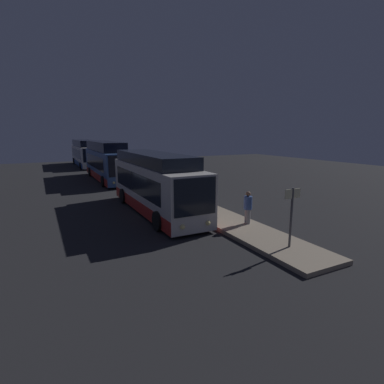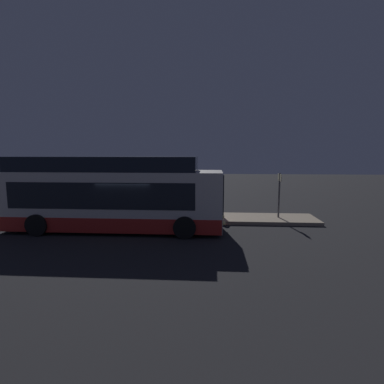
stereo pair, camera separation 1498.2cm
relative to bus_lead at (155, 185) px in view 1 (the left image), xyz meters
name	(u,v)px [view 1 (the left image)]	position (x,y,z in m)	size (l,w,h in m)	color
ground	(158,215)	(0.90, -0.15, -1.69)	(80.00, 80.00, 0.00)	#232326
platform	(199,208)	(0.90, 2.67, -1.59)	(20.00, 2.44, 0.20)	gray
bus_lead	(155,185)	(0.00, 0.00, 0.00)	(10.87, 2.77, 3.70)	silver
bus_second	(106,163)	(-14.84, 0.00, 0.12)	(12.24, 2.71, 4.03)	#33518C
bus_third	(85,154)	(-30.42, 0.00, 0.04)	(12.51, 2.88, 3.87)	silver
passenger_boarding	(193,193)	(0.72, 2.33, -0.58)	(0.55, 0.38, 1.67)	gray
passenger_waiting	(248,207)	(5.30, 3.20, -0.56)	(0.46, 0.46, 1.73)	gray
suitcase	(188,203)	(1.08, 1.75, -1.12)	(0.40, 0.25, 0.97)	black
sign_post	(292,210)	(8.78, 2.74, 0.12)	(0.10, 0.82, 2.54)	#4C4C51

